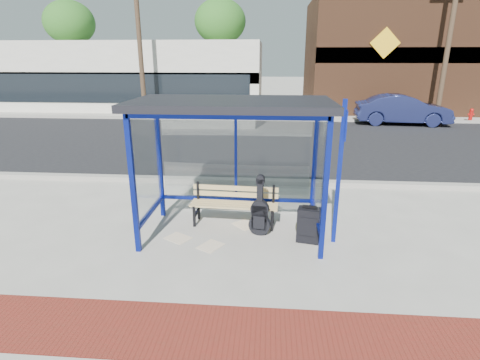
# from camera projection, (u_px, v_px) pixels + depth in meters

# --- Properties ---
(ground) EXTENTS (120.00, 120.00, 0.00)m
(ground) POSITION_uv_depth(u_px,v_px,m) (232.00, 234.00, 6.86)
(ground) COLOR #B2ADA0
(ground) RESTS_ON ground
(brick_paver_strip) EXTENTS (60.00, 1.00, 0.01)m
(brick_paver_strip) POSITION_uv_depth(u_px,v_px,m) (211.00, 332.00, 4.39)
(brick_paver_strip) COLOR maroon
(brick_paver_strip) RESTS_ON ground
(curb_near) EXTENTS (60.00, 0.25, 0.12)m
(curb_near) POSITION_uv_depth(u_px,v_px,m) (243.00, 181.00, 9.59)
(curb_near) COLOR gray
(curb_near) RESTS_ON ground
(street_asphalt) EXTENTS (60.00, 10.00, 0.00)m
(street_asphalt) POSITION_uv_depth(u_px,v_px,m) (253.00, 141.00, 14.44)
(street_asphalt) COLOR black
(street_asphalt) RESTS_ON ground
(curb_far) EXTENTS (60.00, 0.25, 0.12)m
(curb_far) POSITION_uv_depth(u_px,v_px,m) (257.00, 119.00, 19.25)
(curb_far) COLOR gray
(curb_far) RESTS_ON ground
(far_sidewalk) EXTENTS (60.00, 4.00, 0.01)m
(far_sidewalk) POSITION_uv_depth(u_px,v_px,m) (259.00, 115.00, 21.07)
(far_sidewalk) COLOR #B2ADA0
(far_sidewalk) RESTS_ON ground
(bus_shelter) EXTENTS (3.30, 1.80, 2.42)m
(bus_shelter) POSITION_uv_depth(u_px,v_px,m) (232.00, 121.00, 6.28)
(bus_shelter) COLOR navy
(bus_shelter) RESTS_ON ground
(storefront_white) EXTENTS (18.00, 6.04, 4.00)m
(storefront_white) POSITION_uv_depth(u_px,v_px,m) (120.00, 75.00, 23.95)
(storefront_white) COLOR silver
(storefront_white) RESTS_ON ground
(storefront_brown) EXTENTS (10.00, 7.08, 6.40)m
(storefront_brown) POSITION_uv_depth(u_px,v_px,m) (392.00, 56.00, 22.78)
(storefront_brown) COLOR #59331E
(storefront_brown) RESTS_ON ground
(tree_left) EXTENTS (3.60, 3.60, 7.03)m
(tree_left) POSITION_uv_depth(u_px,v_px,m) (69.00, 23.00, 27.06)
(tree_left) COLOR #4C3826
(tree_left) RESTS_ON ground
(tree_mid) EXTENTS (3.60, 3.60, 7.03)m
(tree_mid) POSITION_uv_depth(u_px,v_px,m) (220.00, 22.00, 26.23)
(tree_mid) COLOR #4C3826
(tree_mid) RESTS_ON ground
(tree_right) EXTENTS (3.60, 3.60, 7.03)m
(tree_right) POSITION_uv_depth(u_px,v_px,m) (449.00, 20.00, 25.06)
(tree_right) COLOR #4C3826
(tree_right) RESTS_ON ground
(utility_pole_west) EXTENTS (1.60, 0.24, 8.00)m
(utility_pole_west) POSITION_uv_depth(u_px,v_px,m) (139.00, 36.00, 18.73)
(utility_pole_west) COLOR #4C3826
(utility_pole_west) RESTS_ON ground
(utility_pole_east) EXTENTS (1.60, 0.24, 8.00)m
(utility_pole_east) POSITION_uv_depth(u_px,v_px,m) (450.00, 35.00, 17.60)
(utility_pole_east) COLOR #4C3826
(utility_pole_east) RESTS_ON ground
(bench) EXTENTS (1.68, 0.49, 0.78)m
(bench) POSITION_uv_depth(u_px,v_px,m) (234.00, 202.00, 7.15)
(bench) COLOR black
(bench) RESTS_ON ground
(guitar_bag) EXTENTS (0.41, 0.18, 1.07)m
(guitar_bag) POSITION_uv_depth(u_px,v_px,m) (260.00, 214.00, 6.72)
(guitar_bag) COLOR black
(guitar_bag) RESTS_ON ground
(suitcase) EXTENTS (0.43, 0.32, 0.67)m
(suitcase) POSITION_uv_depth(u_px,v_px,m) (309.00, 225.00, 6.48)
(suitcase) COLOR black
(suitcase) RESTS_ON ground
(backpack) EXTENTS (0.40, 0.38, 0.41)m
(backpack) POSITION_uv_depth(u_px,v_px,m) (305.00, 228.00, 6.64)
(backpack) COLOR #2F311B
(backpack) RESTS_ON ground
(sign_post) EXTENTS (0.12, 0.31, 2.47)m
(sign_post) POSITION_uv_depth(u_px,v_px,m) (340.00, 166.00, 6.15)
(sign_post) COLOR navy
(sign_post) RESTS_ON ground
(newspaper_a) EXTENTS (0.53, 0.50, 0.01)m
(newspaper_a) POSITION_uv_depth(u_px,v_px,m) (178.00, 238.00, 6.69)
(newspaper_a) COLOR white
(newspaper_a) RESTS_ON ground
(newspaper_b) EXTENTS (0.49, 0.52, 0.01)m
(newspaper_b) POSITION_uv_depth(u_px,v_px,m) (211.00, 246.00, 6.41)
(newspaper_b) COLOR white
(newspaper_b) RESTS_ON ground
(newspaper_c) EXTENTS (0.54, 0.54, 0.01)m
(newspaper_c) POSITION_uv_depth(u_px,v_px,m) (245.00, 225.00, 7.22)
(newspaper_c) COLOR white
(newspaper_c) RESTS_ON ground
(parked_car) EXTENTS (4.42, 1.83, 1.42)m
(parked_car) POSITION_uv_depth(u_px,v_px,m) (402.00, 110.00, 17.90)
(parked_car) COLOR #1B214C
(parked_car) RESTS_ON ground
(fire_hydrant) EXTENTS (0.30, 0.19, 0.66)m
(fire_hydrant) POSITION_uv_depth(u_px,v_px,m) (471.00, 114.00, 18.86)
(fire_hydrant) COLOR #B0100C
(fire_hydrant) RESTS_ON ground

